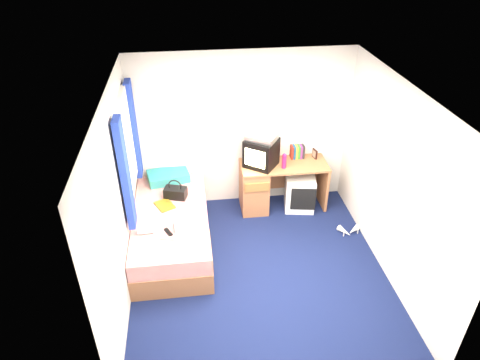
{
  "coord_description": "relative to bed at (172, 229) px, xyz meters",
  "views": [
    {
      "loc": [
        -0.75,
        -3.97,
        3.94
      ],
      "look_at": [
        -0.16,
        0.7,
        0.98
      ],
      "focal_mm": 32.0,
      "sensor_mm": 36.0,
      "label": 1
    }
  ],
  "objects": [
    {
      "name": "aerosol_can",
      "position": [
        1.53,
        0.78,
        0.57
      ],
      "size": [
        0.06,
        0.06,
        0.18
      ],
      "primitive_type": "cylinder",
      "rotation": [
        0.0,
        0.0,
        0.3
      ],
      "color": "white",
      "rests_on": "desk"
    },
    {
      "name": "window_assembly",
      "position": [
        -0.45,
        0.2,
        1.15
      ],
      "size": [
        0.11,
        1.42,
        1.4
      ],
      "color": "silver",
      "rests_on": "room_shell"
    },
    {
      "name": "picture_frame",
      "position": [
        2.19,
        0.86,
        0.55
      ],
      "size": [
        0.05,
        0.12,
        0.14
      ],
      "primitive_type": "cube",
      "rotation": [
        0.0,
        0.0,
        0.25
      ],
      "color": "black",
      "rests_on": "desk"
    },
    {
      "name": "book_row",
      "position": [
        1.93,
        0.9,
        0.58
      ],
      "size": [
        0.2,
        0.13,
        0.2
      ],
      "color": "maroon",
      "rests_on": "desk"
    },
    {
      "name": "vcr",
      "position": [
        1.34,
        0.74,
        0.94
      ],
      "size": [
        0.51,
        0.47,
        0.08
      ],
      "primitive_type": "cube",
      "rotation": [
        0.0,
        0.0,
        -0.58
      ],
      "color": "#A9A9AB",
      "rests_on": "crt_tv"
    },
    {
      "name": "colour_swatch_fan",
      "position": [
        -0.01,
        -0.54,
        0.28
      ],
      "size": [
        0.23,
        0.12,
        0.01
      ],
      "primitive_type": "cube",
      "rotation": [
        0.0,
        0.0,
        -0.3
      ],
      "color": "orange",
      "rests_on": "bed"
    },
    {
      "name": "handbag",
      "position": [
        0.07,
        0.36,
        0.36
      ],
      "size": [
        0.34,
        0.25,
        0.29
      ],
      "rotation": [
        0.0,
        0.0,
        -0.3
      ],
      "color": "black",
      "rests_on": "bed"
    },
    {
      "name": "towel",
      "position": [
        0.2,
        -0.33,
        0.32
      ],
      "size": [
        0.29,
        0.24,
        0.09
      ],
      "primitive_type": "cube",
      "rotation": [
        0.0,
        0.0,
        0.04
      ],
      "color": "white",
      "rests_on": "bed"
    },
    {
      "name": "white_heels",
      "position": [
        2.52,
        -0.08,
        -0.23
      ],
      "size": [
        0.35,
        0.24,
        0.09
      ],
      "color": "white",
      "rests_on": "ground"
    },
    {
      "name": "desk",
      "position": [
        1.42,
        0.74,
        0.14
      ],
      "size": [
        1.3,
        0.55,
        0.75
      ],
      "color": "#A66B45",
      "rests_on": "ground"
    },
    {
      "name": "bed",
      "position": [
        0.0,
        0.0,
        0.0
      ],
      "size": [
        1.01,
        2.0,
        0.54
      ],
      "color": "#A66B45",
      "rests_on": "ground"
    },
    {
      "name": "pillow",
      "position": [
        -0.03,
        0.84,
        0.34
      ],
      "size": [
        0.65,
        0.49,
        0.13
      ],
      "primitive_type": "cube",
      "rotation": [
        0.0,
        0.0,
        0.21
      ],
      "color": "#1A59AB",
      "rests_on": "bed"
    },
    {
      "name": "pink_water_bottle",
      "position": [
        1.67,
        0.62,
        0.59
      ],
      "size": [
        0.08,
        0.08,
        0.21
      ],
      "primitive_type": "cylinder",
      "rotation": [
        0.0,
        0.0,
        0.26
      ],
      "color": "#C01B52",
      "rests_on": "desk"
    },
    {
      "name": "water_bottle",
      "position": [
        -0.3,
        -0.39,
        0.31
      ],
      "size": [
        0.2,
        0.07,
        0.07
      ],
      "primitive_type": "cylinder",
      "rotation": [
        0.0,
        1.57,
        0.02
      ],
      "color": "silver",
      "rests_on": "bed"
    },
    {
      "name": "magazine",
      "position": [
        -0.08,
        0.18,
        0.28
      ],
      "size": [
        0.31,
        0.34,
        0.01
      ],
      "primitive_type": "cube",
      "rotation": [
        0.0,
        0.0,
        0.47
      ],
      "color": "gold",
      "rests_on": "bed"
    },
    {
      "name": "storage_cube",
      "position": [
        1.95,
        0.65,
        0.01
      ],
      "size": [
        0.51,
        0.51,
        0.55
      ],
      "primitive_type": "cube",
      "rotation": [
        0.0,
        0.0,
        -0.17
      ],
      "color": "white",
      "rests_on": "ground"
    },
    {
      "name": "ground",
      "position": [
        1.1,
        -0.7,
        -0.27
      ],
      "size": [
        3.4,
        3.4,
        0.0
      ],
      "primitive_type": "plane",
      "color": "#0C1438",
      "rests_on": "ground"
    },
    {
      "name": "room_shell",
      "position": [
        1.1,
        -0.7,
        1.18
      ],
      "size": [
        3.4,
        3.4,
        3.4
      ],
      "color": "white",
      "rests_on": "ground"
    },
    {
      "name": "remote_control",
      "position": [
        -0.02,
        -0.42,
        0.28
      ],
      "size": [
        0.12,
        0.17,
        0.02
      ],
      "primitive_type": "cube",
      "rotation": [
        0.0,
        0.0,
        0.47
      ],
      "color": "black",
      "rests_on": "bed"
    },
    {
      "name": "crt_tv",
      "position": [
        1.34,
        0.74,
        0.69
      ],
      "size": [
        0.57,
        0.57,
        0.42
      ],
      "rotation": [
        0.0,
        0.0,
        -0.63
      ],
      "color": "black",
      "rests_on": "desk"
    }
  ]
}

